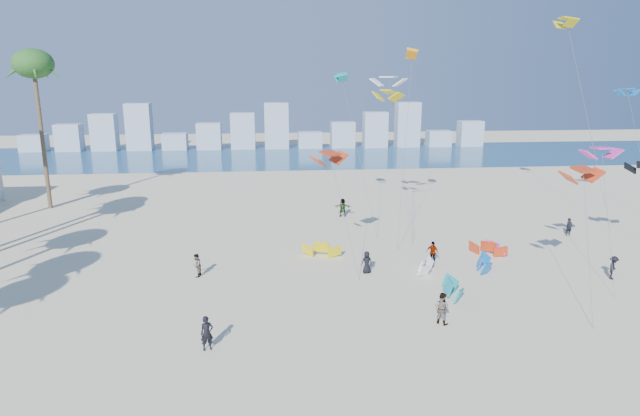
{
  "coord_description": "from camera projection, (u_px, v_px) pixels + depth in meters",
  "views": [
    {
      "loc": [
        -0.43,
        -18.81,
        13.06
      ],
      "look_at": [
        3.0,
        16.0,
        4.5
      ],
      "focal_mm": 30.23,
      "sensor_mm": 36.0,
      "label": 1
    }
  ],
  "objects": [
    {
      "name": "ground",
      "position": [
        284.0,
        415.0,
        21.33
      ],
      "size": [
        220.0,
        220.0,
        0.0
      ],
      "primitive_type": "plane",
      "color": "beige",
      "rests_on": "ground"
    },
    {
      "name": "ocean",
      "position": [
        270.0,
        156.0,
        90.93
      ],
      "size": [
        220.0,
        220.0,
        0.0
      ],
      "primitive_type": "plane",
      "color": "navy",
      "rests_on": "ground"
    },
    {
      "name": "kitesurfer_near",
      "position": [
        207.0,
        333.0,
        26.26
      ],
      "size": [
        0.74,
        0.6,
        1.74
      ],
      "primitive_type": "imported",
      "rotation": [
        0.0,
        0.0,
        0.33
      ],
      "color": "black",
      "rests_on": "ground"
    },
    {
      "name": "kitesurfer_mid",
      "position": [
        442.0,
        308.0,
        29.1
      ],
      "size": [
        1.08,
        1.08,
        1.76
      ],
      "primitive_type": "imported",
      "rotation": [
        0.0,
        0.0,
        2.36
      ],
      "color": "gray",
      "rests_on": "ground"
    },
    {
      "name": "kitesurfers_far",
      "position": [
        398.0,
        238.0,
        41.9
      ],
      "size": [
        30.67,
        19.01,
        1.77
      ],
      "color": "black",
      "rests_on": "ground"
    },
    {
      "name": "grounded_kites",
      "position": [
        437.0,
        260.0,
        37.92
      ],
      "size": [
        15.79,
        11.05,
        0.95
      ],
      "color": "white",
      "rests_on": "ground"
    },
    {
      "name": "flying_kites",
      "position": [
        470.0,
        93.0,
        41.75
      ],
      "size": [
        33.25,
        24.81,
        18.59
      ],
      "color": "red",
      "rests_on": "ground"
    },
    {
      "name": "distant_skyline",
      "position": [
        263.0,
        132.0,
        99.75
      ],
      "size": [
        85.0,
        3.0,
        8.4
      ],
      "color": "#9EADBF",
      "rests_on": "ground"
    }
  ]
}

